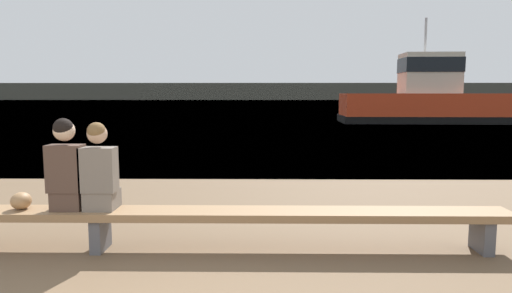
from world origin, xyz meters
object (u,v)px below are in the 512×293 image
at_px(person_right, 99,171).
at_px(shopping_bag, 21,201).
at_px(bench_main, 100,216).
at_px(person_left, 67,168).
at_px(tugboat_red, 422,101).

relative_size(person_right, shopping_bag, 4.09).
distance_m(bench_main, person_left, 0.64).
height_order(bench_main, tugboat_red, tugboat_red).
xyz_separation_m(bench_main, tugboat_red, (11.28, 22.41, 0.90)).
bearing_deg(bench_main, person_right, 2.80).
xyz_separation_m(bench_main, shopping_bag, (-0.87, 0.01, 0.17)).
relative_size(bench_main, person_left, 8.91).
height_order(person_right, shopping_bag, person_right).
distance_m(person_right, tugboat_red, 25.09).
height_order(shopping_bag, tugboat_red, tugboat_red).
xyz_separation_m(person_right, tugboat_red, (11.27, 22.41, 0.39)).
relative_size(bench_main, shopping_bag, 38.05).
bearing_deg(tugboat_red, person_right, 155.45).
distance_m(person_left, tugboat_red, 25.25).
xyz_separation_m(bench_main, person_left, (-0.34, -0.00, 0.54)).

